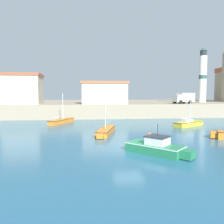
{
  "coord_description": "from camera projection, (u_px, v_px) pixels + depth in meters",
  "views": [
    {
      "loc": [
        -3.43,
        -17.81,
        4.55
      ],
      "look_at": [
        0.24,
        14.47,
        2.0
      ],
      "focal_mm": 35.0,
      "sensor_mm": 36.0,
      "label": 1
    }
  ],
  "objects": [
    {
      "name": "ground_plane",
      "position": [
        129.0,
        149.0,
        18.38
      ],
      "size": [
        200.0,
        200.0,
        0.0
      ],
      "primitive_type": "plane",
      "color": "#28607F"
    },
    {
      "name": "sailboat_yellow_2",
      "position": [
        189.0,
        123.0,
        31.87
      ],
      "size": [
        5.65,
        3.97,
        4.24
      ],
      "color": "yellow",
      "rests_on": "ground"
    },
    {
      "name": "motorboat_green_0",
      "position": [
        157.0,
        147.0,
        16.98
      ],
      "size": [
        4.67,
        4.79,
        2.28
      ],
      "color": "#237A4C",
      "rests_on": "ground"
    },
    {
      "name": "truck_on_quay",
      "position": [
        183.0,
        98.0,
        45.16
      ],
      "size": [
        4.68,
        3.06,
        2.2
      ],
      "color": "silver",
      "rests_on": "quay_seawall"
    },
    {
      "name": "quay_seawall",
      "position": [
        100.0,
        106.0,
        60.51
      ],
      "size": [
        120.0,
        40.0,
        2.74
      ],
      "primitive_type": "cube",
      "color": "gray",
      "rests_on": "ground"
    },
    {
      "name": "harbor_shed_mid_row",
      "position": [
        104.0,
        93.0,
        43.99
      ],
      "size": [
        9.37,
        4.84,
        4.48
      ],
      "color": "#BCB29E",
      "rests_on": "quay_seawall"
    },
    {
      "name": "sailboat_orange_4",
      "position": [
        62.0,
        121.0,
        35.03
      ],
      "size": [
        3.67,
        6.22,
        4.8
      ],
      "color": "orange",
      "rests_on": "ground"
    },
    {
      "name": "harbor_shed_far_end",
      "position": [
        23.0,
        89.0,
        42.92
      ],
      "size": [
        7.3,
        5.5,
        5.94
      ],
      "color": "#BCB29E",
      "rests_on": "quay_seawall"
    },
    {
      "name": "sailboat_orange_3",
      "position": [
        106.0,
        130.0,
        25.81
      ],
      "size": [
        2.94,
        6.91,
        5.29
      ],
      "color": "orange",
      "rests_on": "ground"
    },
    {
      "name": "mooring_buoy",
      "position": [
        149.0,
        135.0,
        23.27
      ],
      "size": [
        0.54,
        0.54,
        0.54
      ],
      "primitive_type": "sphere",
      "color": "orange",
      "rests_on": "ground"
    },
    {
      "name": "lighthouse",
      "position": [
        203.0,
        76.0,
        51.94
      ],
      "size": [
        1.81,
        1.81,
        13.02
      ],
      "color": "silver",
      "rests_on": "quay_seawall"
    }
  ]
}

